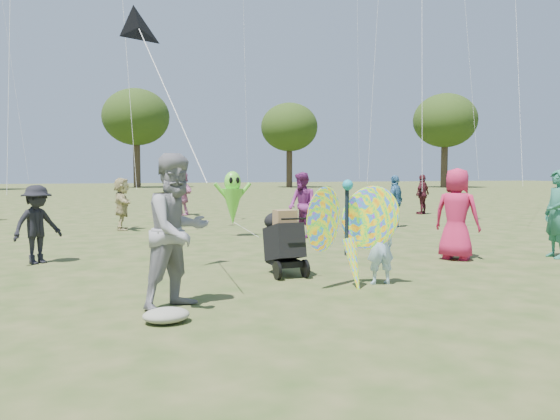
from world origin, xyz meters
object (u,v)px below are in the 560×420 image
at_px(child_girl, 380,245).
at_px(jogging_stroller, 283,238).
at_px(crowd_a, 457,214).
at_px(butterfly_kite, 350,233).
at_px(crowd_d, 122,204).
at_px(crowd_h, 422,194).
at_px(crowd_j, 182,193).
at_px(crowd_b, 37,224).
at_px(crowd_c, 395,201).
at_px(adult_man, 178,231).
at_px(crowd_e, 302,205).
at_px(alien_kite, 233,200).
at_px(crowd_f, 557,214).

distance_m(child_girl, jogging_stroller, 1.67).
height_order(crowd_a, jogging_stroller, crowd_a).
bearing_deg(child_girl, butterfly_kite, 11.59).
distance_m(crowd_d, crowd_h, 12.10).
bearing_deg(jogging_stroller, crowd_h, 45.37).
bearing_deg(crowd_j, crowd_b, -46.72).
bearing_deg(crowd_c, adult_man, 8.92).
bearing_deg(crowd_e, crowd_b, -81.60).
bearing_deg(crowd_d, butterfly_kite, -161.38).
xyz_separation_m(crowd_a, crowd_j, (-3.26, 12.85, -0.01)).
distance_m(crowd_a, crowd_e, 4.60).
xyz_separation_m(crowd_e, jogging_stroller, (-2.21, -4.69, -0.24)).
bearing_deg(child_girl, crowd_b, -31.03).
bearing_deg(crowd_c, crowd_a, 33.50).
xyz_separation_m(crowd_b, jogging_stroller, (3.96, -2.56, -0.12)).
bearing_deg(crowd_h, butterfly_kite, 23.82).
relative_size(crowd_b, alien_kite, 0.85).
relative_size(adult_man, crowd_h, 1.21).
xyz_separation_m(crowd_c, crowd_h, (3.84, 4.22, 0.00)).
bearing_deg(jogging_stroller, alien_kite, 82.67).
bearing_deg(adult_man, crowd_a, -11.53).
bearing_deg(crowd_d, crowd_a, -140.65).
xyz_separation_m(crowd_h, jogging_stroller, (-9.78, -10.45, -0.20)).
xyz_separation_m(crowd_d, alien_kite, (2.68, -2.70, 0.19)).
height_order(crowd_d, crowd_e, crowd_e).
bearing_deg(crowd_h, crowd_b, 1.77).
xyz_separation_m(crowd_f, crowd_j, (-5.27, 13.36, 0.01)).
distance_m(child_girl, crowd_a, 3.04).
height_order(adult_man, butterfly_kite, adult_man).
bearing_deg(crowd_c, crowd_j, -87.75).
xyz_separation_m(child_girl, crowd_j, (-0.67, 14.43, 0.28)).
distance_m(crowd_c, crowd_f, 6.40).
height_order(adult_man, crowd_b, adult_man).
xyz_separation_m(child_girl, crowd_e, (1.08, 5.92, 0.25)).
distance_m(crowd_f, alien_kite, 7.68).
bearing_deg(crowd_j, butterfly_kite, -23.66).
bearing_deg(alien_kite, child_girl, -85.12).
bearing_deg(adult_man, crowd_c, 14.01).
bearing_deg(crowd_h, crowd_e, 9.17).
height_order(adult_man, crowd_f, adult_man).
bearing_deg(butterfly_kite, crowd_e, 74.76).
relative_size(child_girl, adult_man, 0.62).
distance_m(crowd_c, crowd_j, 8.86).
distance_m(child_girl, crowd_b, 6.35).
relative_size(crowd_e, crowd_h, 1.06).
bearing_deg(butterfly_kite, adult_man, -171.76).
xyz_separation_m(crowd_e, crowd_h, (7.57, 5.76, -0.05)).
distance_m(crowd_b, crowd_f, 10.07).
bearing_deg(jogging_stroller, adult_man, -141.85).
bearing_deg(crowd_e, crowd_d, -139.76).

